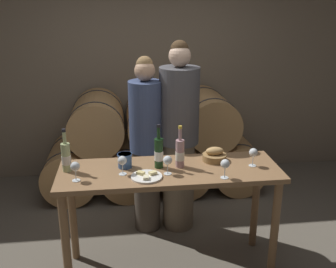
# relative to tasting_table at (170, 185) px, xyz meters

# --- Properties ---
(ground_plane) EXTENTS (10.00, 10.00, 0.00)m
(ground_plane) POSITION_rel_tasting_table_xyz_m (0.00, 0.00, -0.77)
(ground_plane) COLOR #665E51
(stone_wall_back) EXTENTS (10.00, 0.12, 3.20)m
(stone_wall_back) POSITION_rel_tasting_table_xyz_m (0.00, 2.08, 0.83)
(stone_wall_back) COLOR gray
(stone_wall_back) RESTS_ON ground_plane
(barrel_stack) EXTENTS (2.52, 0.87, 1.16)m
(barrel_stack) POSITION_rel_tasting_table_xyz_m (-0.00, 1.52, -0.23)
(barrel_stack) COLOR tan
(barrel_stack) RESTS_ON ground_plane
(tasting_table) EXTENTS (1.73, 0.58, 0.91)m
(tasting_table) POSITION_rel_tasting_table_xyz_m (0.00, 0.00, 0.00)
(tasting_table) COLOR olive
(tasting_table) RESTS_ON ground_plane
(person_left) EXTENTS (0.31, 0.31, 1.69)m
(person_left) POSITION_rel_tasting_table_xyz_m (-0.14, 0.64, 0.10)
(person_left) COLOR #4C4238
(person_left) RESTS_ON ground_plane
(person_right) EXTENTS (0.37, 0.37, 1.83)m
(person_right) POSITION_rel_tasting_table_xyz_m (0.17, 0.64, 0.16)
(person_right) COLOR #756651
(person_right) RESTS_ON ground_plane
(wine_bottle_red) EXTENTS (0.07, 0.07, 0.35)m
(wine_bottle_red) POSITION_rel_tasting_table_xyz_m (-0.08, 0.05, 0.26)
(wine_bottle_red) COLOR #193819
(wine_bottle_red) RESTS_ON tasting_table
(wine_bottle_white) EXTENTS (0.07, 0.07, 0.34)m
(wine_bottle_white) POSITION_rel_tasting_table_xyz_m (-0.79, 0.06, 0.26)
(wine_bottle_white) COLOR #ADBC7F
(wine_bottle_white) RESTS_ON tasting_table
(wine_bottle_rose) EXTENTS (0.07, 0.07, 0.34)m
(wine_bottle_rose) POSITION_rel_tasting_table_xyz_m (0.08, 0.04, 0.26)
(wine_bottle_rose) COLOR #BC8E93
(wine_bottle_rose) RESTS_ON tasting_table
(blue_crock) EXTENTS (0.12, 0.12, 0.11)m
(blue_crock) POSITION_rel_tasting_table_xyz_m (-0.34, 0.08, 0.20)
(blue_crock) COLOR #335693
(blue_crock) RESTS_ON tasting_table
(bread_basket) EXTENTS (0.20, 0.20, 0.12)m
(bread_basket) POSITION_rel_tasting_table_xyz_m (0.38, 0.13, 0.18)
(bread_basket) COLOR olive
(bread_basket) RESTS_ON tasting_table
(cheese_plate) EXTENTS (0.23, 0.23, 0.04)m
(cheese_plate) POSITION_rel_tasting_table_xyz_m (-0.19, -0.13, 0.15)
(cheese_plate) COLOR white
(cheese_plate) RESTS_ON tasting_table
(wine_glass_far_left) EXTENTS (0.07, 0.07, 0.15)m
(wine_glass_far_left) POSITION_rel_tasting_table_xyz_m (-0.70, -0.12, 0.25)
(wine_glass_far_left) COLOR white
(wine_glass_far_left) RESTS_ON tasting_table
(wine_glass_left) EXTENTS (0.07, 0.07, 0.15)m
(wine_glass_left) POSITION_rel_tasting_table_xyz_m (-0.36, -0.05, 0.25)
(wine_glass_left) COLOR white
(wine_glass_left) RESTS_ON tasting_table
(wine_glass_center) EXTENTS (0.07, 0.07, 0.15)m
(wine_glass_center) POSITION_rel_tasting_table_xyz_m (-0.03, -0.09, 0.25)
(wine_glass_center) COLOR white
(wine_glass_center) RESTS_ON tasting_table
(wine_glass_right) EXTENTS (0.07, 0.07, 0.15)m
(wine_glass_right) POSITION_rel_tasting_table_xyz_m (0.38, -0.21, 0.25)
(wine_glass_right) COLOR white
(wine_glass_right) RESTS_ON tasting_table
(wine_glass_far_right) EXTENTS (0.07, 0.07, 0.15)m
(wine_glass_far_right) POSITION_rel_tasting_table_xyz_m (0.66, -0.02, 0.25)
(wine_glass_far_right) COLOR white
(wine_glass_far_right) RESTS_ON tasting_table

